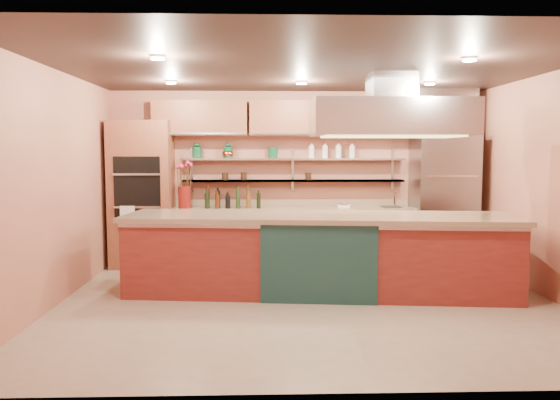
{
  "coord_description": "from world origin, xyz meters",
  "views": [
    {
      "loc": [
        -0.54,
        -6.47,
        1.84
      ],
      "look_at": [
        -0.3,
        1.0,
        1.16
      ],
      "focal_mm": 35.0,
      "sensor_mm": 36.0,
      "label": 1
    }
  ],
  "objects_px": {
    "refrigerator": "(443,200)",
    "flower_vase": "(184,197)",
    "copper_kettle": "(228,154)",
    "green_canister": "(273,153)",
    "island": "(319,254)",
    "kitchen_scale": "(344,205)"
  },
  "relations": [
    {
      "from": "flower_vase",
      "to": "kitchen_scale",
      "type": "relative_size",
      "value": 1.94
    },
    {
      "from": "refrigerator",
      "to": "green_canister",
      "type": "bearing_deg",
      "value": 175.18
    },
    {
      "from": "island",
      "to": "kitchen_scale",
      "type": "bearing_deg",
      "value": 77.52
    },
    {
      "from": "refrigerator",
      "to": "green_canister",
      "type": "relative_size",
      "value": 11.71
    },
    {
      "from": "flower_vase",
      "to": "green_canister",
      "type": "distance_m",
      "value": 1.58
    },
    {
      "from": "island",
      "to": "green_canister",
      "type": "distance_m",
      "value": 2.38
    },
    {
      "from": "refrigerator",
      "to": "kitchen_scale",
      "type": "relative_size",
      "value": 11.73
    },
    {
      "from": "refrigerator",
      "to": "flower_vase",
      "type": "xyz_separation_m",
      "value": [
        -4.13,
        0.01,
        0.05
      ]
    },
    {
      "from": "kitchen_scale",
      "to": "refrigerator",
      "type": "bearing_deg",
      "value": 11.42
    },
    {
      "from": "island",
      "to": "green_canister",
      "type": "bearing_deg",
      "value": 112.22
    },
    {
      "from": "copper_kettle",
      "to": "island",
      "type": "bearing_deg",
      "value": -56.11
    },
    {
      "from": "refrigerator",
      "to": "flower_vase",
      "type": "relative_size",
      "value": 6.05
    },
    {
      "from": "copper_kettle",
      "to": "green_canister",
      "type": "bearing_deg",
      "value": 0.0
    },
    {
      "from": "flower_vase",
      "to": "green_canister",
      "type": "xyz_separation_m",
      "value": [
        1.4,
        0.22,
        0.7
      ]
    },
    {
      "from": "refrigerator",
      "to": "island",
      "type": "bearing_deg",
      "value": -142.07
    },
    {
      "from": "refrigerator",
      "to": "island",
      "type": "height_order",
      "value": "refrigerator"
    },
    {
      "from": "island",
      "to": "green_canister",
      "type": "xyz_separation_m",
      "value": [
        -0.56,
        1.92,
        1.3
      ]
    },
    {
      "from": "flower_vase",
      "to": "refrigerator",
      "type": "bearing_deg",
      "value": -0.14
    },
    {
      "from": "refrigerator",
      "to": "kitchen_scale",
      "type": "xyz_separation_m",
      "value": [
        -1.6,
        0.01,
        -0.07
      ]
    },
    {
      "from": "green_canister",
      "to": "flower_vase",
      "type": "bearing_deg",
      "value": -171.08
    },
    {
      "from": "green_canister",
      "to": "island",
      "type": "bearing_deg",
      "value": -73.77
    },
    {
      "from": "green_canister",
      "to": "refrigerator",
      "type": "bearing_deg",
      "value": -4.82
    }
  ]
}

